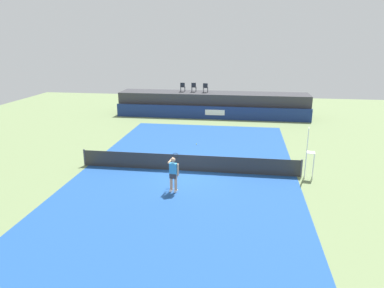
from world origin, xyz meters
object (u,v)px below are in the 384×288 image
at_px(spectator_chair_left, 194,87).
at_px(net_post_near, 84,157).
at_px(umpire_chair, 309,149).
at_px(spectator_chair_far_left, 183,87).
at_px(tennis_player, 173,173).
at_px(spectator_chair_center, 205,87).
at_px(net_post_far, 301,168).
at_px(tennis_ball, 196,144).

xyz_separation_m(spectator_chair_left, net_post_near, (-4.30, -15.49, -2.19)).
bearing_deg(umpire_chair, spectator_chair_left, 118.46).
height_order(spectator_chair_far_left, umpire_chair, spectator_chair_far_left).
bearing_deg(tennis_player, spectator_chair_center, 91.46).
bearing_deg(net_post_far, spectator_chair_center, 114.42).
bearing_deg(net_post_far, tennis_ball, 140.90).
height_order(spectator_chair_left, net_post_near, spectator_chair_left).
xyz_separation_m(umpire_chair, tennis_ball, (-6.74, 5.22, -1.55)).
distance_m(spectator_chair_left, net_post_far, 17.62).
bearing_deg(net_post_near, tennis_player, -25.93).
height_order(spectator_chair_center, net_post_near, spectator_chair_center).
relative_size(net_post_far, tennis_ball, 14.71).
bearing_deg(tennis_ball, umpire_chair, -37.77).
xyz_separation_m(spectator_chair_left, tennis_player, (1.62, -18.38, -1.73)).
distance_m(spectator_chair_far_left, umpire_chair, 18.12).
distance_m(spectator_chair_center, net_post_far, 16.92).
bearing_deg(spectator_chair_far_left, net_post_far, -59.25).
bearing_deg(spectator_chair_far_left, spectator_chair_center, -3.66).
height_order(spectator_chair_center, net_post_far, spectator_chair_center).
bearing_deg(spectator_chair_far_left, tennis_ball, -74.97).
bearing_deg(spectator_chair_center, net_post_far, -65.58).
bearing_deg(tennis_ball, spectator_chair_left, 99.16).
bearing_deg(net_post_near, spectator_chair_left, 74.47).
bearing_deg(tennis_ball, tennis_player, -90.21).
relative_size(umpire_chair, net_post_near, 2.76).
distance_m(net_post_near, tennis_ball, 7.94).
bearing_deg(spectator_chair_center, tennis_ball, -87.18).
distance_m(spectator_chair_far_left, net_post_far, 18.08).
bearing_deg(spectator_chair_center, spectator_chair_far_left, 176.34).
relative_size(spectator_chair_far_left, net_post_far, 0.89).
relative_size(net_post_near, tennis_ball, 14.71).
bearing_deg(net_post_far, tennis_player, -155.99).
xyz_separation_m(net_post_far, tennis_player, (-6.47, -2.88, 0.46)).
distance_m(umpire_chair, tennis_player, 7.39).
bearing_deg(umpire_chair, net_post_far, -176.76).
distance_m(umpire_chair, net_post_near, 12.74).
distance_m(spectator_chair_left, tennis_player, 18.53).
height_order(spectator_chair_far_left, tennis_player, spectator_chair_far_left).
xyz_separation_m(spectator_chair_left, spectator_chair_center, (1.16, -0.21, 0.00)).
height_order(spectator_chair_far_left, tennis_ball, spectator_chair_far_left).
bearing_deg(tennis_ball, net_post_near, -138.70).
relative_size(tennis_player, tennis_ball, 26.03).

